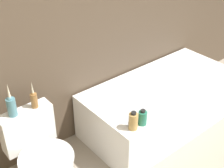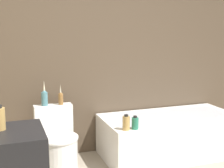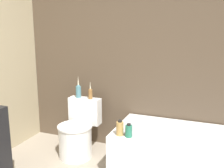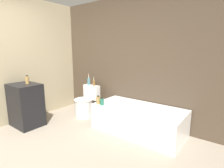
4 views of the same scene
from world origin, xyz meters
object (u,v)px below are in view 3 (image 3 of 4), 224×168
Objects in this scene: vase_gold at (78,90)px; shampoo_bottle_short at (129,131)px; bathtub at (191,155)px; shampoo_bottle_tall at (120,128)px; vase_silver at (90,93)px; toilet at (78,134)px.

vase_gold reaches higher than shampoo_bottle_short.
bathtub is 0.83m from shampoo_bottle_tall.
vase_silver is at bearing 143.22° from shampoo_bottle_short.
bathtub is 1.40m from vase_silver.
toilet is (-1.38, -0.01, 0.03)m from bathtub.
shampoo_bottle_tall is at bearing 176.37° from shampoo_bottle_short.
vase_silver is 0.88m from shampoo_bottle_short.
vase_gold is at bearing 112.59° from toilet.
vase_silver is at bearing 171.47° from bathtub.
toilet reaches higher than bathtub.
toilet is 2.47× the size of vase_gold.
shampoo_bottle_tall is 0.10m from shampoo_bottle_short.
vase_silver reaches higher than shampoo_bottle_short.
toilet reaches higher than shampoo_bottle_short.
vase_silver is at bearing 139.22° from shampoo_bottle_tall.
toilet is at bearing -67.41° from vase_gold.
shampoo_bottle_short is (0.10, -0.01, -0.01)m from shampoo_bottle_tall.
toilet is at bearing 155.81° from shampoo_bottle_tall.
toilet is at bearing -179.65° from bathtub.
toilet is 4.19× the size of shampoo_bottle_tall.
shampoo_bottle_tall is at bearing -24.19° from toilet.
toilet is 0.79m from shampoo_bottle_tall.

